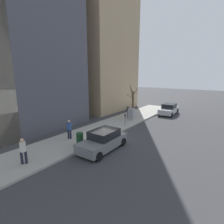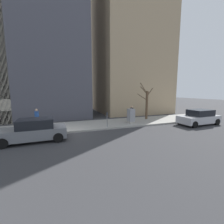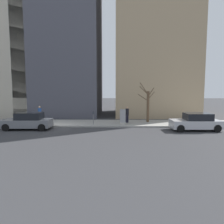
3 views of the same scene
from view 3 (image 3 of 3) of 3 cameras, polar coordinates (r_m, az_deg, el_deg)
ground_plane at (r=21.48m, az=-15.49°, el=-3.85°), size 120.00×120.00×0.00m
sidewalk at (r=23.36m, az=-14.07°, el=-2.82°), size 4.00×36.00×0.15m
parked_car_silver at (r=20.42m, az=21.06°, el=-2.47°), size 2.06×4.27×1.52m
parked_car_grey at (r=20.92m, az=-21.09°, el=-2.27°), size 2.00×4.24×1.52m
parking_meter at (r=20.97m, az=-4.91°, el=-1.18°), size 0.14×0.10×1.35m
utility_box at (r=21.70m, az=2.80°, el=-1.25°), size 0.83×0.61×1.43m
bare_tree at (r=23.10m, az=9.31°, el=1.91°), size 1.25×1.86×4.13m
trash_bin at (r=22.96m, az=-20.22°, el=-1.84°), size 0.56×0.56×0.90m
pedestrian_near_meter at (r=22.44m, az=3.97°, el=-0.40°), size 0.36×0.36×1.66m
pedestrian_midblock at (r=24.23m, az=-18.36°, el=-0.21°), size 0.40×0.36×1.66m
office_tower_left at (r=32.23m, az=10.90°, el=20.31°), size 10.32×10.32×23.12m
office_block_center at (r=32.34m, az=-12.61°, el=18.06°), size 10.05×10.05×20.75m
office_tower_right at (r=36.80m, az=-27.32°, el=15.98°), size 12.42×12.42×20.64m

